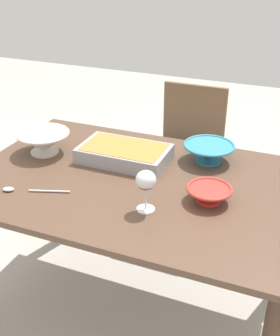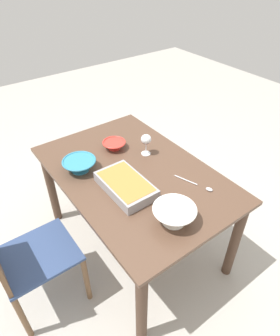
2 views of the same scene
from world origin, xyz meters
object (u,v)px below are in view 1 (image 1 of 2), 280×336
at_px(casserole_dish, 124,153).
at_px(mixing_bowl, 209,193).
at_px(dining_table, 136,204).
at_px(small_bowl, 209,152).
at_px(wine_glass, 146,182).
at_px(chair, 186,154).
at_px(serving_spoon, 23,190).
at_px(serving_bowl, 44,141).

bearing_deg(casserole_dish, mixing_bowl, 156.38).
bearing_deg(dining_table, small_bowl, -129.55).
relative_size(dining_table, mixing_bowl, 7.96).
bearing_deg(small_bowl, wine_glass, 76.81).
distance_m(dining_table, mixing_bowl, 0.35).
bearing_deg(chair, serving_spoon, 71.89).
distance_m(dining_table, small_bowl, 0.40).
distance_m(mixing_bowl, small_bowl, 0.34).
bearing_deg(wine_glass, serving_spoon, 6.91).
height_order(wine_glass, casserole_dish, wine_glass).
bearing_deg(mixing_bowl, chair, -68.74).
bearing_deg(wine_glass, small_bowl, -103.19).
xyz_separation_m(chair, mixing_bowl, (-0.34, 0.87, 0.29)).
height_order(mixing_bowl, small_bowl, small_bowl).
xyz_separation_m(casserole_dish, serving_spoon, (0.26, 0.40, -0.03)).
distance_m(small_bowl, serving_spoon, 0.81).
bearing_deg(serving_spoon, small_bowl, -138.52).
bearing_deg(casserole_dish, small_bowl, -158.22).
bearing_deg(chair, dining_table, 91.51).
bearing_deg(mixing_bowl, small_bowl, -75.29).
xyz_separation_m(wine_glass, small_bowl, (-0.11, -0.47, -0.07)).
bearing_deg(dining_table, chair, -88.49).
xyz_separation_m(chair, wine_glass, (-0.14, 1.02, 0.37)).
height_order(wine_glass, serving_bowl, wine_glass).
relative_size(wine_glass, mixing_bowl, 0.92).
height_order(dining_table, mixing_bowl, mixing_bowl).
bearing_deg(wine_glass, casserole_dish, -55.00).
xyz_separation_m(dining_table, mixing_bowl, (-0.32, 0.05, 0.15)).
height_order(chair, serving_bowl, chair).
bearing_deg(mixing_bowl, serving_spoon, 16.67).
distance_m(small_bowl, serving_bowl, 0.75).
height_order(dining_table, serving_bowl, serving_bowl).
bearing_deg(casserole_dish, serving_bowl, 9.74).
bearing_deg(small_bowl, serving_bowl, 15.69).
height_order(casserole_dish, serving_bowl, serving_bowl).
height_order(dining_table, wine_glass, wine_glass).
height_order(chair, mixing_bowl, chair).
xyz_separation_m(chair, small_bowl, (-0.25, 0.54, 0.31)).
relative_size(casserole_dish, mixing_bowl, 2.25).
bearing_deg(wine_glass, serving_bowl, -23.94).
xyz_separation_m(small_bowl, serving_spoon, (0.60, 0.53, -0.04)).
distance_m(serving_bowl, serving_spoon, 0.36).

